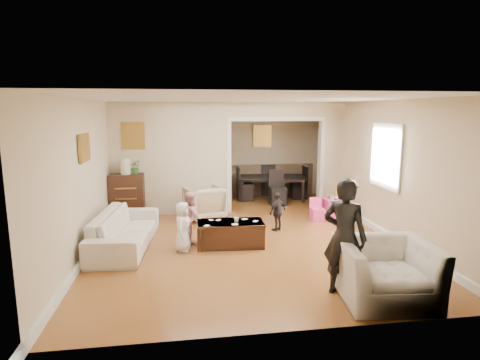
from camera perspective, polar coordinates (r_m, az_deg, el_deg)
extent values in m
plane|color=#AC682C|center=(7.80, 0.21, -7.87)|extent=(7.00, 7.00, 0.00)
cube|color=#C5AE90|center=(9.21, -9.96, 3.04)|extent=(2.75, 0.18, 2.60)
cube|color=#C5AE90|center=(9.88, 13.01, 3.39)|extent=(0.55, 0.18, 2.60)
cube|color=#C5AE90|center=(9.40, 5.32, 10.15)|extent=(2.22, 0.18, 0.35)
cube|color=white|center=(7.97, 20.50, 3.29)|extent=(0.03, 0.95, 1.10)
cube|color=brown|center=(9.13, -15.29, 6.24)|extent=(0.45, 0.03, 0.55)
cube|color=brown|center=(6.96, -21.71, 4.39)|extent=(0.03, 0.55, 0.40)
cube|color=brown|center=(11.03, 3.26, 6.39)|extent=(0.45, 0.03, 0.55)
imported|color=beige|center=(7.30, -16.39, -6.93)|extent=(1.05, 2.27, 0.64)
imported|color=tan|center=(8.86, -5.20, -3.26)|extent=(1.02, 1.03, 0.74)
imported|color=beige|center=(5.46, 20.45, -12.35)|extent=(1.27, 1.14, 0.76)
cube|color=#32190F|center=(9.10, -16.07, -2.35)|extent=(0.74, 0.42, 1.02)
cylinder|color=beige|center=(8.98, -16.29, 1.94)|extent=(0.22, 0.22, 0.36)
imported|color=#37682E|center=(8.96, -15.01, 1.84)|extent=(0.28, 0.24, 0.31)
cube|color=#3C2013|center=(7.12, -1.38, -7.80)|extent=(1.21, 0.67, 0.44)
imported|color=white|center=(7.00, -0.52, -5.83)|extent=(0.10, 0.10, 0.09)
cube|color=#D83873|center=(9.08, 13.67, -4.06)|extent=(0.49, 0.49, 0.46)
cube|color=gold|center=(9.14, 14.24, -1.56)|extent=(0.20, 0.08, 0.30)
cylinder|color=#2AB4D3|center=(8.94, 13.27, -2.49)|extent=(0.08, 0.08, 0.08)
cube|color=#B52616|center=(9.09, 12.76, -2.36)|extent=(0.09, 0.08, 0.05)
imported|color=silver|center=(8.94, 14.32, -2.63)|extent=(0.21, 0.21, 0.05)
imported|color=black|center=(10.76, 4.68, -1.16)|extent=(1.96, 1.34, 0.63)
imported|color=black|center=(5.29, 14.96, -8.09)|extent=(0.68, 0.66, 1.57)
imported|color=white|center=(6.86, -8.34, -6.73)|extent=(0.37, 0.48, 0.86)
imported|color=pink|center=(7.29, -7.17, -5.36)|extent=(0.47, 0.54, 0.95)
imported|color=black|center=(7.96, 5.51, -4.60)|extent=(0.49, 0.43, 0.79)
cube|color=white|center=(6.89, -0.73, -6.47)|extent=(0.12, 0.10, 0.00)
cube|color=white|center=(7.17, -4.25, -5.81)|extent=(0.09, 0.10, 0.00)
cube|color=white|center=(7.08, 2.27, -6.01)|extent=(0.12, 0.12, 0.00)
cube|color=white|center=(7.16, -3.17, -5.83)|extent=(0.11, 0.12, 0.00)
cube|color=white|center=(6.84, -4.86, -6.63)|extent=(0.13, 0.13, 0.00)
cube|color=white|center=(7.21, 0.66, -5.70)|extent=(0.13, 0.12, 0.00)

